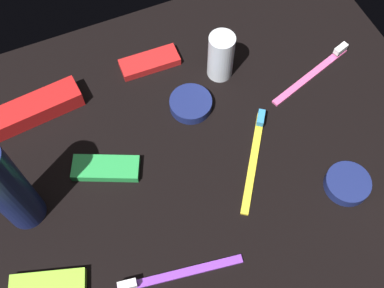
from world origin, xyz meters
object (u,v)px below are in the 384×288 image
object	(u,v)px
lotion_bottle	(6,187)
toothbrush_purple	(173,275)
cream_tin_left	(191,104)
snack_bar_lime	(48,287)
toothbrush_yellow	(254,154)
snack_bar_green	(106,168)
toothbrush_pink	(315,71)
snack_bar_red	(151,62)
cream_tin_right	(347,184)
toothpaste_box_red	(29,111)
deodorant_stick	(221,56)

from	to	relation	value
lotion_bottle	toothbrush_purple	world-z (taller)	lotion_bottle
cream_tin_left	toothbrush_purple	bearing A→B (deg)	-118.15
snack_bar_lime	toothbrush_yellow	bearing A→B (deg)	28.90
snack_bar_green	cream_tin_left	xyz separation A→B (cm)	(16.84, 5.66, 0.14)
toothbrush_yellow	cream_tin_left	size ratio (longest dim) A/B	2.15
lotion_bottle	toothbrush_pink	size ratio (longest dim) A/B	1.24
snack_bar_red	cream_tin_right	bearing A→B (deg)	-58.31
lotion_bottle	toothpaste_box_red	distance (cm)	18.76
snack_bar_green	cream_tin_right	distance (cm)	37.38
lotion_bottle	toothbrush_yellow	world-z (taller)	lotion_bottle
deodorant_stick	snack_bar_red	bearing A→B (deg)	148.69
deodorant_stick	toothbrush_yellow	bearing A→B (deg)	-95.98
toothbrush_pink	snack_bar_red	bearing A→B (deg)	153.19
snack_bar_lime	cream_tin_right	world-z (taller)	cream_tin_right
lotion_bottle	toothbrush_yellow	bearing A→B (deg)	-7.93
toothbrush_purple	toothbrush_pink	bearing A→B (deg)	32.24
toothbrush_purple	snack_bar_lime	size ratio (longest dim) A/B	1.73
toothpaste_box_red	cream_tin_right	bearing A→B (deg)	-42.82
lotion_bottle	cream_tin_left	size ratio (longest dim) A/B	3.03
snack_bar_green	snack_bar_red	world-z (taller)	same
toothbrush_purple	toothpaste_box_red	world-z (taller)	toothpaste_box_red
toothpaste_box_red	toothbrush_pink	bearing A→B (deg)	-18.38
snack_bar_green	toothpaste_box_red	bearing A→B (deg)	144.83
snack_bar_red	cream_tin_right	xyz separation A→B (cm)	(19.42, -33.78, 0.18)
toothbrush_purple	cream_tin_left	xyz separation A→B (cm)	(13.37, 24.98, 0.29)
toothbrush_purple	snack_bar_green	distance (cm)	19.63
toothpaste_box_red	snack_bar_red	distance (cm)	22.37
deodorant_stick	cream_tin_left	bearing A→B (deg)	-148.44
deodorant_stick	cream_tin_left	world-z (taller)	deodorant_stick
toothpaste_box_red	snack_bar_lime	world-z (taller)	toothpaste_box_red
toothbrush_pink	cream_tin_right	size ratio (longest dim) A/B	2.54
toothbrush_purple	lotion_bottle	bearing A→B (deg)	133.55
toothbrush_purple	cream_tin_right	world-z (taller)	toothbrush_purple
toothbrush_yellow	toothbrush_pink	xyz separation A→B (cm)	(17.21, 10.44, 0.00)
toothbrush_purple	cream_tin_left	distance (cm)	28.34
toothbrush_pink	snack_bar_green	world-z (taller)	toothbrush_pink
toothbrush_purple	snack_bar_lime	xyz separation A→B (cm)	(-16.50, 5.28, 0.14)
deodorant_stick	snack_bar_green	bearing A→B (deg)	-157.14
toothbrush_yellow	toothpaste_box_red	world-z (taller)	toothpaste_box_red
toothpaste_box_red	cream_tin_left	xyz separation A→B (cm)	(25.27, -8.68, -0.71)
deodorant_stick	snack_bar_lime	size ratio (longest dim) A/B	0.87
snack_bar_red	cream_tin_left	bearing A→B (deg)	-72.73
lotion_bottle	toothpaste_box_red	xyz separation A→B (cm)	(4.62, 16.29, -8.08)
lotion_bottle	snack_bar_lime	bearing A→B (deg)	-89.90
toothbrush_purple	snack_bar_green	world-z (taller)	toothbrush_purple
snack_bar_lime	snack_bar_red	world-z (taller)	same
toothbrush_pink	toothbrush_purple	bearing A→B (deg)	-147.76
toothpaste_box_red	toothbrush_purple	bearing A→B (deg)	-76.26
snack_bar_lime	cream_tin_right	xyz separation A→B (cm)	(46.25, -3.10, 0.18)
snack_bar_green	toothbrush_purple	bearing A→B (deg)	-55.42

